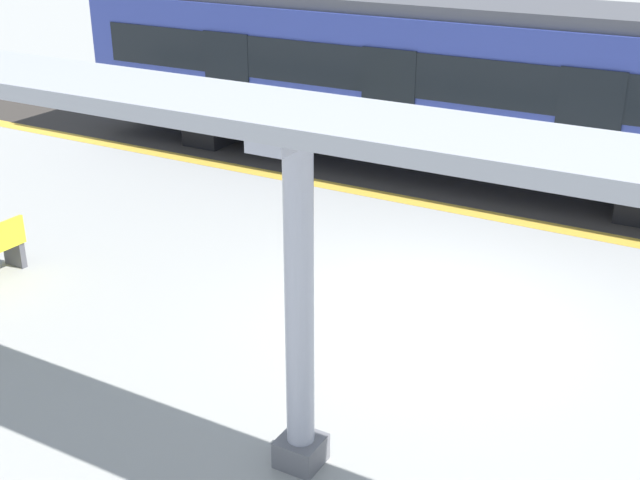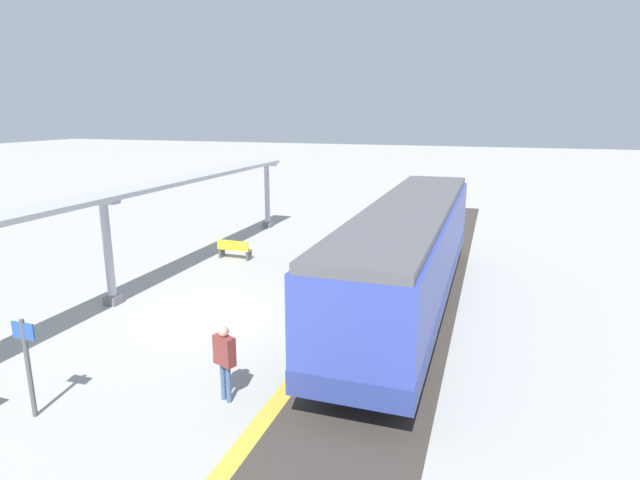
{
  "view_description": "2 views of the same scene",
  "coord_description": "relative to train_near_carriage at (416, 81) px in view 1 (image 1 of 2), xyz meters",
  "views": [
    {
      "loc": [
        9.62,
        3.71,
        5.48
      ],
      "look_at": [
        0.75,
        -1.31,
        1.09
      ],
      "focal_mm": 46.5,
      "sensor_mm": 36.0,
      "label": 1
    },
    {
      "loc": [
        -8.16,
        13.57,
        6.3
      ],
      "look_at": [
        -2.13,
        -4.41,
        1.63
      ],
      "focal_mm": 29.28,
      "sensor_mm": 36.0,
      "label": 2
    }
  ],
  "objects": [
    {
      "name": "train_near_carriage",
      "position": [
        0.0,
        0.0,
        0.0
      ],
      "size": [
        2.65,
        14.86,
        3.48
      ],
      "color": "#3445A1",
      "rests_on": "ground"
    },
    {
      "name": "canopy_pillar_second",
      "position": [
        9.42,
        2.9,
        -0.02
      ],
      "size": [
        1.1,
        0.44,
        3.57
      ],
      "color": "slate",
      "rests_on": "ground"
    },
    {
      "name": "canopy_beam",
      "position": [
        9.42,
        2.78,
        1.81
      ],
      "size": [
        1.2,
        25.98,
        0.16
      ],
      "primitive_type": "cube",
      "color": "#A8AAB2",
      "rests_on": "canopy_pillar_nearest"
    },
    {
      "name": "tactile_edge_strip",
      "position": [
        1.8,
        2.77,
        -1.83
      ],
      "size": [
        0.42,
        32.65,
        0.01
      ],
      "primitive_type": "cube",
      "color": "gold",
      "rests_on": "ground"
    },
    {
      "name": "ground_plane",
      "position": [
        5.73,
        2.77,
        -1.84
      ],
      "size": [
        176.0,
        176.0,
        0.0
      ],
      "primitive_type": "plane",
      "color": "#A0A09B"
    },
    {
      "name": "trackbed",
      "position": [
        -0.01,
        2.77,
        -1.83
      ],
      "size": [
        3.2,
        44.65,
        0.01
      ],
      "primitive_type": "cube",
      "color": "#38332D",
      "rests_on": "ground"
    }
  ]
}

